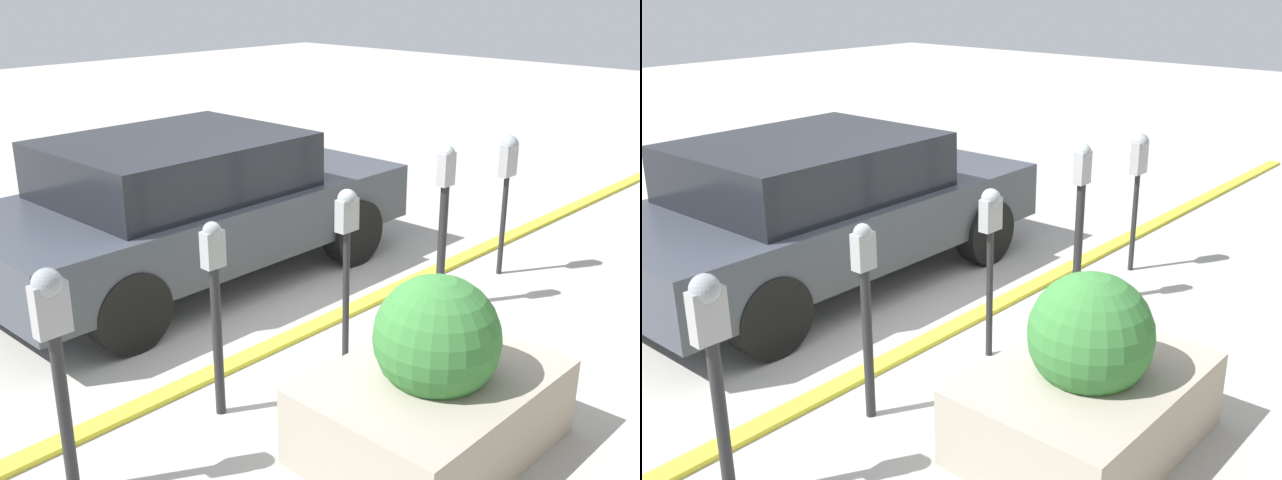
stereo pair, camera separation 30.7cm
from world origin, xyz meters
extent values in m
plane|color=#ADAAA3|center=(0.00, 0.00, 0.00)|extent=(40.00, 40.00, 0.00)
cube|color=gold|center=(0.00, 0.08, 0.02)|extent=(15.75, 0.16, 0.04)
cylinder|color=#232326|center=(-2.36, -0.40, 0.51)|extent=(0.07, 0.07, 1.02)
cube|color=#99999E|center=(-2.36, -0.40, 1.17)|extent=(0.19, 0.09, 0.30)
sphere|color=gray|center=(-2.36, -0.40, 1.32)|extent=(0.17, 0.17, 0.17)
cylinder|color=#232326|center=(-1.23, -0.35, 0.54)|extent=(0.07, 0.07, 1.08)
cube|color=#99999E|center=(-1.23, -0.35, 1.20)|extent=(0.14, 0.09, 0.25)
sphere|color=gray|center=(-1.23, -0.35, 1.32)|extent=(0.12, 0.12, 0.12)
cylinder|color=#232326|center=(-0.03, -0.43, 0.52)|extent=(0.05, 0.05, 1.04)
cube|color=#99999E|center=(-0.03, -0.43, 1.17)|extent=(0.17, 0.09, 0.25)
sphere|color=gray|center=(-0.03, -0.43, 1.29)|extent=(0.15, 0.15, 0.15)
cylinder|color=#232326|center=(1.24, -0.42, 0.57)|extent=(0.08, 0.08, 1.14)
cube|color=#99999E|center=(1.24, -0.42, 1.28)|extent=(0.15, 0.09, 0.29)
sphere|color=gray|center=(1.24, -0.42, 1.42)|extent=(0.13, 0.13, 0.13)
cylinder|color=#232326|center=(2.32, -0.39, 0.51)|extent=(0.05, 0.05, 1.01)
cube|color=#99999E|center=(2.32, -0.39, 1.17)|extent=(0.20, 0.09, 0.31)
sphere|color=gray|center=(2.32, -0.39, 1.32)|extent=(0.17, 0.17, 0.17)
cube|color=#A39989|center=(-0.55, -1.63, 0.26)|extent=(1.60, 1.14, 0.52)
sphere|color=#387A38|center=(-0.55, -1.63, 0.77)|extent=(0.78, 0.78, 0.78)
cube|color=#383D47|center=(0.19, 1.80, 0.62)|extent=(4.34, 2.07, 0.56)
cube|color=black|center=(0.02, 1.80, 1.16)|extent=(2.27, 1.80, 0.52)
cylinder|color=black|center=(1.53, 0.88, 0.34)|extent=(0.68, 0.24, 0.68)
cylinder|color=black|center=(1.53, 2.71, 0.34)|extent=(0.68, 0.24, 0.68)
cylinder|color=black|center=(-1.14, 0.88, 0.34)|extent=(0.68, 0.24, 0.68)
cylinder|color=black|center=(-1.14, 2.71, 0.34)|extent=(0.68, 0.24, 0.68)
camera|label=1|loc=(-3.97, -3.94, 2.85)|focal=42.00mm
camera|label=2|loc=(-4.18, -3.71, 2.85)|focal=42.00mm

